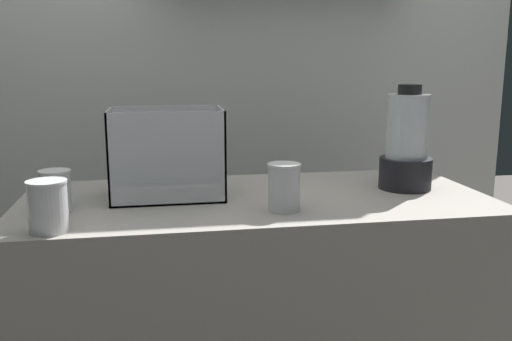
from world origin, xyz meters
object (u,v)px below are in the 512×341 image
juice_cup_carrot_far_left (56,193)px  juice_cup_beet_middle (284,190)px  carrot_display_bin (165,170)px  juice_cup_orange_left (48,209)px  blender_pitcher (407,146)px

juice_cup_carrot_far_left → juice_cup_beet_middle: juice_cup_beet_middle is taller
juice_cup_carrot_far_left → juice_cup_beet_middle: (0.61, -0.09, 0.01)m
carrot_display_bin → juice_cup_orange_left: (-0.28, -0.30, -0.03)m
juice_cup_beet_middle → carrot_display_bin: bearing=146.4°
juice_cup_carrot_far_left → juice_cup_orange_left: 0.18m
juice_cup_orange_left → juice_cup_beet_middle: 0.60m
juice_cup_orange_left → juice_cup_beet_middle: (0.60, 0.09, 0.00)m
blender_pitcher → juice_cup_carrot_far_left: (-1.05, -0.10, -0.08)m
blender_pitcher → carrot_display_bin: bearing=178.6°
carrot_display_bin → blender_pitcher: 0.76m
juice_cup_carrot_far_left → juice_cup_beet_middle: 0.62m
carrot_display_bin → juice_cup_carrot_far_left: bearing=-158.7°
juice_cup_orange_left → carrot_display_bin: bearing=46.4°
carrot_display_bin → juice_cup_orange_left: 0.41m
carrot_display_bin → juice_cup_carrot_far_left: (-0.30, -0.12, -0.03)m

